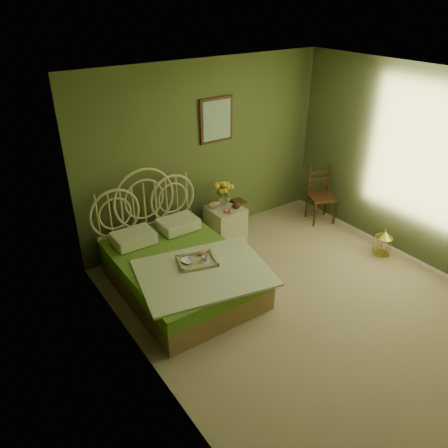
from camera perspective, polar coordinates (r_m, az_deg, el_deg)
floor at (r=5.52m, az=10.79°, el=-10.23°), size 4.50×4.50×0.00m
ceiling at (r=4.41m, az=13.96°, el=17.15°), size 4.50×4.50×0.00m
wall_back at (r=6.43m, az=-2.36°, el=9.38°), size 4.00×0.00×4.00m
wall_left at (r=3.79m, az=-9.60°, el=-5.82°), size 0.00×4.50×4.50m
wall_right at (r=6.34m, az=25.00°, el=6.38°), size 0.00×4.50×4.50m
wall_art at (r=6.36m, az=-1.00°, el=13.43°), size 0.54×0.04×0.64m
bed at (r=5.55m, az=-5.73°, el=-5.79°), size 1.69×2.14×1.33m
nightstand at (r=6.55m, az=0.15°, el=0.71°), size 0.49×0.49×0.97m
chair at (r=7.25m, az=12.27°, el=4.20°), size 0.52×0.52×0.90m
birdcage at (r=6.67m, az=20.06°, el=-2.33°), size 0.24×0.24×0.37m
book_lower at (r=6.56m, az=1.38°, el=2.67°), size 0.22×0.26×0.02m
book_upper at (r=6.55m, az=1.38°, el=2.83°), size 0.18×0.24×0.02m
cereal_bowl at (r=5.25m, az=-4.77°, el=-4.84°), size 0.19×0.19×0.04m
coffee_cup at (r=5.23m, az=-2.46°, el=-4.61°), size 0.10×0.10×0.08m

